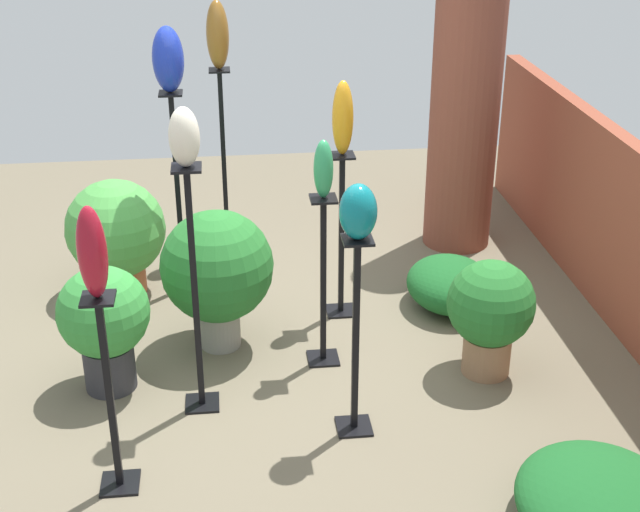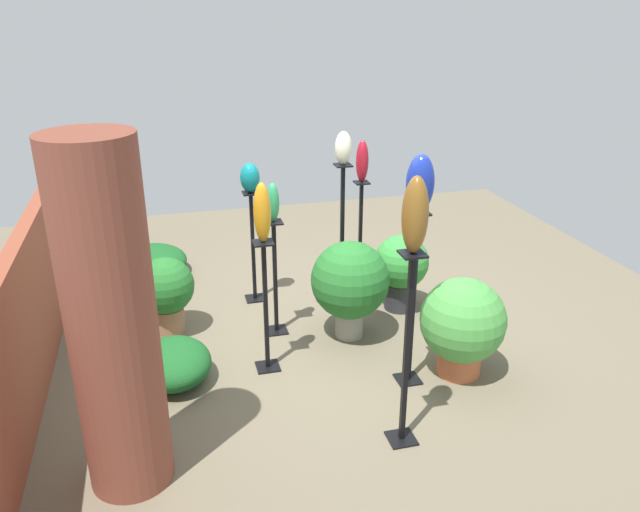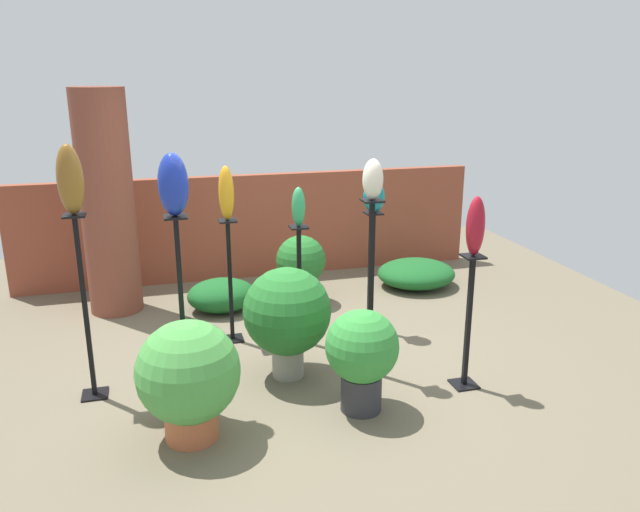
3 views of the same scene
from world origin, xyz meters
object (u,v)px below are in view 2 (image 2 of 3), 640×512
pedestal_cobalt (412,307)px  art_vase_cobalt (420,183)px  art_vase_amber (262,213)px  pedestal_bronze (406,359)px  art_vase_jade (273,202)px  art_vase_ivory (343,148)px  pedestal_teal (253,252)px  potted_plant_walkway_edge (166,290)px  potted_plant_near_pillar (463,323)px  pedestal_ruby (360,233)px  art_vase_bronze (415,215)px  potted_plant_mid_left (350,282)px  art_vase_teal (250,178)px  pedestal_ivory (342,242)px  art_vase_ruby (362,161)px  brick_pillar (112,324)px  potted_plant_front_left (401,267)px  pedestal_jade (275,283)px  pedestal_amber (266,313)px

pedestal_cobalt → art_vase_cobalt: (-0.00, 0.00, 1.02)m
art_vase_amber → pedestal_bronze: bearing=-147.1°
art_vase_jade → art_vase_ivory: (0.42, -0.77, 0.36)m
pedestal_teal → art_vase_cobalt: bearing=-151.6°
potted_plant_walkway_edge → potted_plant_near_pillar: bearing=-119.8°
pedestal_ruby → art_vase_bronze: (-2.91, 0.62, 1.22)m
art_vase_bronze → art_vase_amber: (1.20, 0.77, -0.30)m
art_vase_amber → potted_plant_mid_left: art_vase_amber is taller
art_vase_cobalt → potted_plant_walkway_edge: art_vase_cobalt is taller
pedestal_teal → art_vase_teal: (-0.00, -0.00, 0.79)m
art_vase_amber → pedestal_ivory: bearing=-43.3°
art_vase_ruby → brick_pillar: bearing=138.2°
art_vase_ruby → art_vase_cobalt: 2.25m
pedestal_teal → art_vase_bronze: art_vase_bronze is taller
brick_pillar → art_vase_cobalt: (0.60, -2.22, 0.56)m
brick_pillar → potted_plant_mid_left: (1.45, -1.96, -0.60)m
pedestal_bronze → potted_plant_mid_left: pedestal_bronze is taller
brick_pillar → potted_plant_near_pillar: brick_pillar is taller
pedestal_ruby → pedestal_teal: bearing=105.2°
art_vase_jade → potted_plant_near_pillar: bearing=-128.9°
art_vase_amber → art_vase_cobalt: bearing=-113.9°
art_vase_jade → potted_plant_mid_left: art_vase_jade is taller
pedestal_teal → art_vase_cobalt: art_vase_cobalt is taller
potted_plant_mid_left → potted_plant_front_left: size_ratio=1.19×
art_vase_cobalt → art_vase_teal: 2.14m
pedestal_jade → potted_plant_near_pillar: (-1.11, -1.37, -0.03)m
pedestal_cobalt → pedestal_ivory: 1.53m
art_vase_teal → potted_plant_walkway_edge: art_vase_teal is taller
pedestal_ruby → pedestal_bronze: size_ratio=0.75×
pedestal_jade → art_vase_jade: bearing=90.0°
art_vase_amber → art_vase_ruby: bearing=-39.2°
pedestal_bronze → art_vase_amber: art_vase_amber is taller
pedestal_bronze → potted_plant_front_left: bearing=-20.9°
pedestal_teal → art_vase_bronze: (-2.56, -0.67, 1.18)m
pedestal_amber → pedestal_teal: pedestal_teal is taller
pedestal_ruby → art_vase_ruby: size_ratio=2.40×
art_vase_cobalt → potted_plant_mid_left: 1.46m
art_vase_jade → art_vase_ruby: art_vase_ruby is taller
pedestal_cobalt → potted_plant_front_left: 1.35m
potted_plant_near_pillar → art_vase_ruby: bearing=4.6°
pedestal_cobalt → art_vase_ivory: 1.81m
art_vase_jade → pedestal_ruby: bearing=-47.5°
art_vase_jade → art_vase_teal: (0.75, 0.09, 0.04)m
art_vase_bronze → pedestal_cobalt: bearing=-25.5°
brick_pillar → pedestal_ruby: 3.81m
potted_plant_front_left → potted_plant_near_pillar: potted_plant_near_pillar is taller
pedestal_jade → art_vase_bronze: art_vase_bronze is taller
pedestal_teal → potted_plant_mid_left: bearing=-143.5°
art_vase_ruby → art_vase_ivory: bearing=148.1°
pedestal_ruby → potted_plant_mid_left: 1.46m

